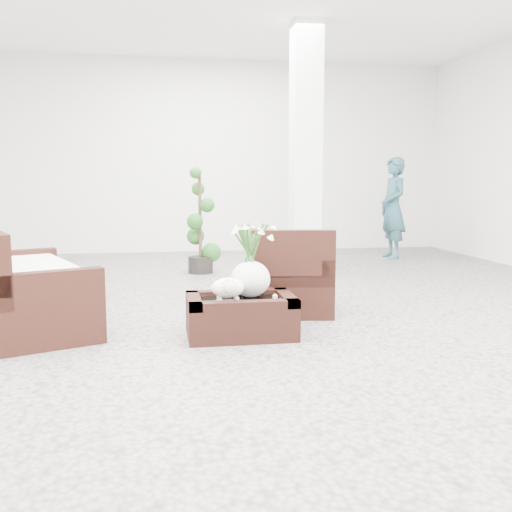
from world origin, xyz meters
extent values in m
plane|color=gray|center=(0.00, 0.00, 0.00)|extent=(11.00, 11.00, 0.00)
cube|color=white|center=(1.20, 2.80, 1.75)|extent=(0.40, 0.40, 3.50)
cube|color=black|center=(-0.21, -0.57, 0.16)|extent=(0.90, 0.60, 0.31)
ellipsoid|color=white|center=(-0.33, -0.67, 0.42)|extent=(0.28, 0.23, 0.21)
cylinder|color=white|center=(0.09, -0.55, 0.33)|extent=(0.04, 0.04, 0.03)
cube|color=black|center=(0.40, 0.25, 0.43)|extent=(0.91, 0.88, 0.85)
cube|color=black|center=(-2.02, 0.01, 0.46)|extent=(1.42, 1.90, 0.92)
imported|color=#294F5B|center=(3.04, 4.00, 0.85)|extent=(0.43, 0.64, 1.71)
camera|label=1|loc=(-0.87, -5.32, 1.31)|focal=40.65mm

